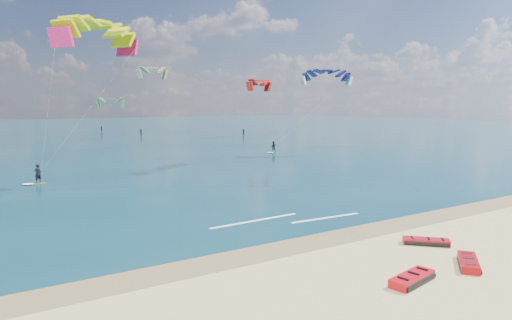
% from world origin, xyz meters
% --- Properties ---
extents(ground, '(320.00, 320.00, 0.00)m').
position_xyz_m(ground, '(0.00, 40.00, 0.00)').
color(ground, tan).
rests_on(ground, ground).
extents(wet_sand_strip, '(320.00, 2.40, 0.01)m').
position_xyz_m(wet_sand_strip, '(0.00, 3.00, 0.00)').
color(wet_sand_strip, olive).
rests_on(wet_sand_strip, ground).
extents(sea, '(320.00, 200.00, 0.04)m').
position_xyz_m(sea, '(0.00, 104.00, 0.02)').
color(sea, '#0B303E').
rests_on(sea, ground).
extents(packed_kite_left, '(2.75, 1.59, 0.42)m').
position_xyz_m(packed_kite_left, '(0.15, -3.42, 0.00)').
color(packed_kite_left, red).
rests_on(packed_kite_left, ground).
extents(packed_kite_mid, '(2.46, 2.47, 0.37)m').
position_xyz_m(packed_kite_mid, '(4.88, -0.48, 0.00)').
color(packed_kite_mid, '#AD0C14').
rests_on(packed_kite_mid, ground).
extents(packed_kite_right, '(2.69, 2.44, 0.40)m').
position_xyz_m(packed_kite_right, '(3.82, -3.51, 0.00)').
color(packed_kite_right, '#98060D').
rests_on(packed_kite_right, ground).
extents(kitesurfer_main, '(11.54, 8.47, 15.45)m').
position_xyz_m(kitesurfer_main, '(-7.19, 26.82, 7.94)').
color(kitesurfer_main, yellow).
rests_on(kitesurfer_main, sea).
extents(kitesurfer_far, '(11.47, 7.91, 13.06)m').
position_xyz_m(kitesurfer_far, '(25.54, 36.60, 6.66)').
color(kitesurfer_far, yellow).
rests_on(kitesurfer_far, sea).
extents(shoreline_foam, '(9.81, 2.34, 0.01)m').
position_xyz_m(shoreline_foam, '(1.76, 7.29, 0.04)').
color(shoreline_foam, white).
rests_on(shoreline_foam, ground).
extents(distant_kites, '(91.92, 33.39, 14.32)m').
position_xyz_m(distant_kites, '(-4.31, 78.86, 6.06)').
color(distant_kites, '#919299').
rests_on(distant_kites, ground).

